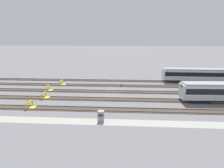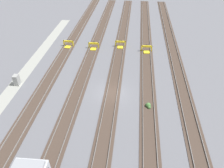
{
  "view_description": "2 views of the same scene",
  "coord_description": "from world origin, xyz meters",
  "px_view_note": "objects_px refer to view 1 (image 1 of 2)",
  "views": [
    {
      "loc": [
        2.47,
        -37.17,
        11.94
      ],
      "look_at": [
        0.31,
        -0.0,
        1.8
      ],
      "focal_mm": 28.0,
      "sensor_mm": 36.0,
      "label": 1
    },
    {
      "loc": [
        23.66,
        2.56,
        19.23
      ],
      "look_at": [
        0.31,
        -0.0,
        1.8
      ],
      "focal_mm": 35.0,
      "sensor_mm": 36.0,
      "label": 2
    }
  ],
  "objects_px": {
    "bumper_stop_near_inner_track": "(45,96)",
    "weed_clump": "(121,85)",
    "bumper_stop_middle_track": "(49,88)",
    "bumper_stop_far_inner_track": "(62,83)",
    "bumper_stop_nearest_track": "(31,105)",
    "electrical_cabinet": "(101,116)",
    "subway_car_back_row_leftmost": "(197,75)"
  },
  "relations": [
    {
      "from": "bumper_stop_middle_track",
      "to": "weed_clump",
      "type": "xyz_separation_m",
      "value": [
        16.47,
        4.93,
        -0.27
      ]
    },
    {
      "from": "weed_clump",
      "to": "electrical_cabinet",
      "type": "bearing_deg",
      "value": -98.45
    },
    {
      "from": "bumper_stop_nearest_track",
      "to": "bumper_stop_far_inner_track",
      "type": "distance_m",
      "value": 14.9
    },
    {
      "from": "bumper_stop_near_inner_track",
      "to": "weed_clump",
      "type": "relative_size",
      "value": 2.18
    },
    {
      "from": "electrical_cabinet",
      "to": "bumper_stop_near_inner_track",
      "type": "bearing_deg",
      "value": 143.62
    },
    {
      "from": "subway_car_back_row_leftmost",
      "to": "bumper_stop_middle_track",
      "type": "relative_size",
      "value": 8.99
    },
    {
      "from": "subway_car_back_row_leftmost",
      "to": "bumper_stop_middle_track",
      "type": "xyz_separation_m",
      "value": [
        -36.69,
        -9.9,
        -1.53
      ]
    },
    {
      "from": "bumper_stop_far_inner_track",
      "to": "weed_clump",
      "type": "distance_m",
      "value": 15.05
    },
    {
      "from": "electrical_cabinet",
      "to": "bumper_stop_middle_track",
      "type": "bearing_deg",
      "value": 134.08
    },
    {
      "from": "bumper_stop_middle_track",
      "to": "bumper_stop_far_inner_track",
      "type": "distance_m",
      "value": 5.16
    },
    {
      "from": "bumper_stop_nearest_track",
      "to": "weed_clump",
      "type": "distance_m",
      "value": 21.5
    },
    {
      "from": "subway_car_back_row_leftmost",
      "to": "bumper_stop_nearest_track",
      "type": "distance_m",
      "value": 40.92
    },
    {
      "from": "bumper_stop_near_inner_track",
      "to": "bumper_stop_far_inner_track",
      "type": "xyz_separation_m",
      "value": [
        0.16,
        9.92,
        0.0
      ]
    },
    {
      "from": "bumper_stop_middle_track",
      "to": "weed_clump",
      "type": "relative_size",
      "value": 2.18
    },
    {
      "from": "bumper_stop_far_inner_track",
      "to": "electrical_cabinet",
      "type": "height_order",
      "value": "electrical_cabinet"
    },
    {
      "from": "bumper_stop_nearest_track",
      "to": "electrical_cabinet",
      "type": "xyz_separation_m",
      "value": [
        12.7,
        -4.15,
        0.29
      ]
    },
    {
      "from": "subway_car_back_row_leftmost",
      "to": "bumper_stop_far_inner_track",
      "type": "relative_size",
      "value": 9.0
    },
    {
      "from": "bumper_stop_near_inner_track",
      "to": "bumper_stop_middle_track",
      "type": "distance_m",
      "value": 5.12
    },
    {
      "from": "bumper_stop_middle_track",
      "to": "electrical_cabinet",
      "type": "xyz_separation_m",
      "value": [
        13.64,
        -14.09,
        0.29
      ]
    },
    {
      "from": "bumper_stop_near_inner_track",
      "to": "bumper_stop_middle_track",
      "type": "bearing_deg",
      "value": 104.25
    },
    {
      "from": "bumper_stop_far_inner_track",
      "to": "electrical_cabinet",
      "type": "xyz_separation_m",
      "value": [
        12.22,
        -19.04,
        0.29
      ]
    },
    {
      "from": "bumper_stop_far_inner_track",
      "to": "bumper_stop_near_inner_track",
      "type": "bearing_deg",
      "value": -90.91
    },
    {
      "from": "bumper_stop_near_inner_track",
      "to": "electrical_cabinet",
      "type": "xyz_separation_m",
      "value": [
        12.38,
        -9.12,
        0.29
      ]
    },
    {
      "from": "electrical_cabinet",
      "to": "weed_clump",
      "type": "distance_m",
      "value": 19.23
    },
    {
      "from": "subway_car_back_row_leftmost",
      "to": "electrical_cabinet",
      "type": "xyz_separation_m",
      "value": [
        -23.05,
        -23.99,
        -1.24
      ]
    },
    {
      "from": "bumper_stop_nearest_track",
      "to": "electrical_cabinet",
      "type": "relative_size",
      "value": 1.26
    },
    {
      "from": "bumper_stop_far_inner_track",
      "to": "weed_clump",
      "type": "bearing_deg",
      "value": -0.12
    },
    {
      "from": "bumper_stop_near_inner_track",
      "to": "weed_clump",
      "type": "bearing_deg",
      "value": 33.05
    },
    {
      "from": "bumper_stop_near_inner_track",
      "to": "bumper_stop_far_inner_track",
      "type": "distance_m",
      "value": 9.92
    },
    {
      "from": "bumper_stop_nearest_track",
      "to": "weed_clump",
      "type": "bearing_deg",
      "value": 43.75
    },
    {
      "from": "subway_car_back_row_leftmost",
      "to": "bumper_stop_nearest_track",
      "type": "xyz_separation_m",
      "value": [
        -35.76,
        -19.84,
        -1.53
      ]
    },
    {
      "from": "bumper_stop_far_inner_track",
      "to": "electrical_cabinet",
      "type": "relative_size",
      "value": 1.25
    }
  ]
}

